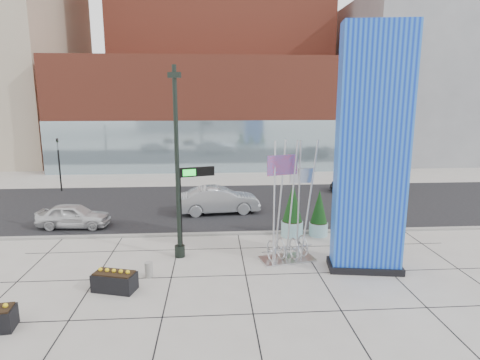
{
  "coord_description": "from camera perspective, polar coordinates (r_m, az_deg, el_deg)",
  "views": [
    {
      "loc": [
        -0.28,
        -16.12,
        7.05
      ],
      "look_at": [
        0.97,
        2.0,
        3.34
      ],
      "focal_mm": 30.0,
      "sensor_mm": 36.0,
      "label": 1
    }
  ],
  "objects": [
    {
      "name": "concrete_bollard",
      "position": [
        16.86,
        -12.84,
        -12.34
      ],
      "size": [
        0.32,
        0.32,
        0.62
      ],
      "primitive_type": "cylinder",
      "color": "gray",
      "rests_on": "ground"
    },
    {
      "name": "tower_podium",
      "position": [
        43.17,
        -2.28,
        9.47
      ],
      "size": [
        34.0,
        10.0,
        11.0
      ],
      "primitive_type": "cube",
      "color": "brown",
      "rests_on": "ground"
    },
    {
      "name": "curb_edge",
      "position": [
        21.3,
        -3.01,
        -7.64
      ],
      "size": [
        80.0,
        0.3,
        0.12
      ],
      "primitive_type": "cube",
      "color": "gray",
      "rests_on": "ground"
    },
    {
      "name": "car_dark_east",
      "position": [
        31.99,
        16.97,
        -0.42
      ],
      "size": [
        5.06,
        2.61,
        1.4
      ],
      "primitive_type": "imported",
      "rotation": [
        0.0,
        0.0,
        -1.71
      ],
      "color": "black",
      "rests_on": "ground"
    },
    {
      "name": "public_art_sculpture",
      "position": [
        17.85,
        6.87,
        -6.99
      ],
      "size": [
        2.56,
        1.67,
        5.36
      ],
      "rotation": [
        0.0,
        0.0,
        0.22
      ],
      "color": "silver",
      "rests_on": "ground"
    },
    {
      "name": "round_planter_west",
      "position": [
        20.93,
        7.46,
        -4.41
      ],
      "size": [
        1.13,
        1.13,
        2.82
      ],
      "color": "#96C7CB",
      "rests_on": "ground"
    },
    {
      "name": "car_white_west",
      "position": [
        24.11,
        -22.58,
        -4.74
      ],
      "size": [
        4.0,
        1.83,
        1.33
      ],
      "primitive_type": "imported",
      "rotation": [
        0.0,
        0.0,
        1.5
      ],
      "color": "silver",
      "rests_on": "ground"
    },
    {
      "name": "traffic_signal",
      "position": [
        33.59,
        -24.34,
        2.38
      ],
      "size": [
        0.15,
        0.18,
        4.1
      ],
      "color": "black",
      "rests_on": "ground"
    },
    {
      "name": "lamp_post",
      "position": [
        17.73,
        -8.86,
        -0.33
      ],
      "size": [
        0.58,
        0.46,
        8.42
      ],
      "rotation": [
        0.0,
        0.0,
        -0.44
      ],
      "color": "black",
      "rests_on": "ground"
    },
    {
      "name": "tower_glass_front",
      "position": [
        38.61,
        -2.03,
        4.76
      ],
      "size": [
        34.0,
        0.6,
        5.0
      ],
      "primitive_type": "cube",
      "color": "#8CA5B2",
      "rests_on": "ground"
    },
    {
      "name": "ground",
      "position": [
        17.6,
        -2.77,
        -12.1
      ],
      "size": [
        160.0,
        160.0,
        0.0
      ],
      "primitive_type": "plane",
      "color": "#9E9991",
      "rests_on": "ground"
    },
    {
      "name": "box_planter_north",
      "position": [
        16.09,
        -17.41,
        -13.47
      ],
      "size": [
        1.71,
        1.18,
        0.86
      ],
      "rotation": [
        0.0,
        0.0,
        -0.28
      ],
      "color": "black",
      "rests_on": "ground"
    },
    {
      "name": "street_asphalt",
      "position": [
        27.05,
        -3.23,
        -3.57
      ],
      "size": [
        80.0,
        12.0,
        0.02
      ],
      "primitive_type": "cube",
      "color": "black",
      "rests_on": "ground"
    },
    {
      "name": "overhead_street_sign",
      "position": [
        19.32,
        -6.63,
        0.13
      ],
      "size": [
        1.76,
        0.62,
        3.79
      ],
      "rotation": [
        0.0,
        0.0,
        0.27
      ],
      "color": "black",
      "rests_on": "ground"
    },
    {
      "name": "building_grey_parking",
      "position": [
        54.86,
        25.32,
        12.5
      ],
      "size": [
        20.0,
        18.0,
        18.0
      ],
      "primitive_type": "cube",
      "color": "slate",
      "rests_on": "ground"
    },
    {
      "name": "blue_pylon",
      "position": [
        16.76,
        18.18,
        3.18
      ],
      "size": [
        3.14,
        1.75,
        9.9
      ],
      "rotation": [
        0.0,
        0.0,
        -0.15
      ],
      "color": "#0D30C7",
      "rests_on": "ground"
    },
    {
      "name": "car_silver_mid",
      "position": [
        25.03,
        -3.04,
        -2.89
      ],
      "size": [
        5.15,
        2.28,
        1.64
      ],
      "primitive_type": "imported",
      "rotation": [
        0.0,
        0.0,
        1.68
      ],
      "color": "#A0A2A7",
      "rests_on": "ground"
    },
    {
      "name": "round_planter_mid",
      "position": [
        21.3,
        11.16,
        -4.78
      ],
      "size": [
        0.97,
        0.97,
        2.42
      ],
      "color": "#96C7CB",
      "rests_on": "ground"
    },
    {
      "name": "round_planter_east",
      "position": [
        20.23,
        17.43,
        -6.05
      ],
      "size": [
        0.95,
        0.95,
        2.37
      ],
      "color": "#96C7CB",
      "rests_on": "ground"
    }
  ]
}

